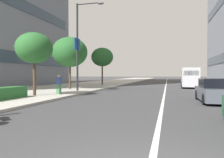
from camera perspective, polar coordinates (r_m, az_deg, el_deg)
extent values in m
cube|color=#B2ADA3|center=(35.34, -5.44, -1.46)|extent=(160.00, 10.61, 0.15)
cube|color=silver|center=(38.13, 14.51, -1.41)|extent=(110.00, 0.16, 0.01)
cube|color=#4C515B|center=(14.23, 26.18, -3.61)|extent=(4.15, 1.80, 0.74)
cube|color=black|center=(14.15, 26.24, -1.00)|extent=(2.07, 1.64, 0.55)
cylinder|color=black|center=(15.45, 22.22, -4.00)|extent=(0.62, 0.23, 0.62)
cylinder|color=black|center=(15.75, 28.00, -3.95)|extent=(0.62, 0.23, 0.62)
cylinder|color=black|center=(12.77, 23.90, -5.08)|extent=(0.62, 0.23, 0.62)
cube|color=#B7B7BC|center=(29.14, 20.37, 0.49)|extent=(6.06, 2.21, 2.32)
cube|color=black|center=(26.17, 20.75, 1.54)|extent=(0.10, 1.67, 0.56)
cylinder|color=black|center=(31.16, 18.49, -1.34)|extent=(0.73, 0.29, 0.72)
cylinder|color=black|center=(31.26, 21.78, -1.35)|extent=(0.73, 0.29, 0.72)
cylinder|color=black|center=(27.10, 18.71, -1.70)|extent=(0.73, 0.29, 0.72)
cylinder|color=black|center=(27.21, 22.49, -1.72)|extent=(0.73, 0.29, 0.72)
cylinder|color=#232326|center=(20.43, -9.41, 8.48)|extent=(0.18, 0.18, 8.28)
cylinder|color=#232326|center=(20.90, -6.35, 19.71)|extent=(0.10, 2.34, 0.10)
ellipsoid|color=slate|center=(20.50, -3.11, 19.85)|extent=(0.44, 0.60, 0.20)
cube|color=#194C99|center=(20.16, -9.83, 9.47)|extent=(0.56, 0.03, 1.10)
cube|color=#194C99|center=(20.79, -9.01, 9.22)|extent=(0.56, 0.03, 1.10)
cylinder|color=#473323|center=(16.50, -20.33, 0.13)|extent=(0.22, 0.22, 2.50)
ellipsoid|color=#265B28|center=(16.62, -20.39, 7.93)|extent=(2.67, 2.67, 2.27)
cylinder|color=#473323|center=(23.11, -11.37, 0.50)|extent=(0.22, 0.22, 2.55)
ellipsoid|color=#265B28|center=(23.24, -11.39, 7.17)|extent=(3.79, 3.79, 3.22)
cylinder|color=#473323|center=(32.54, -2.66, 1.11)|extent=(0.22, 0.22, 3.02)
ellipsoid|color=#265B28|center=(32.65, -2.67, 5.99)|extent=(3.39, 3.39, 2.88)
cube|color=#3F724C|center=(16.96, -14.30, -2.71)|extent=(0.30, 0.36, 0.79)
cube|color=#33478C|center=(16.93, -14.31, -0.47)|extent=(0.34, 0.45, 0.54)
sphere|color=beige|center=(16.93, -14.31, 0.80)|extent=(0.21, 0.21, 0.21)
cube|color=#384756|center=(41.98, 26.54, 4.70)|extent=(17.27, 0.08, 1.50)
cube|color=#384756|center=(43.61, 26.65, 17.11)|extent=(17.27, 0.08, 1.50)
cube|color=#384756|center=(29.64, -24.02, 5.35)|extent=(25.43, 0.08, 1.50)
cube|color=#384756|center=(30.96, -24.13, 18.37)|extent=(25.43, 0.08, 1.50)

